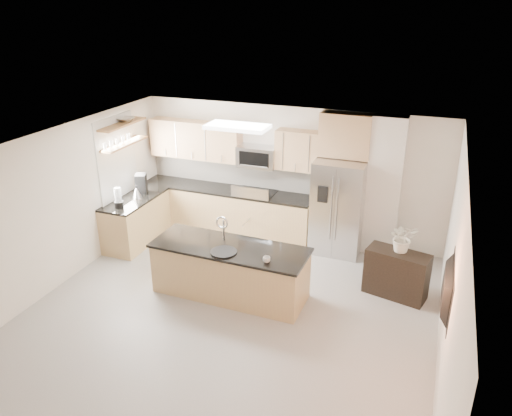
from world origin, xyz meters
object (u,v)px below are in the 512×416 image
at_px(island, 230,270).
at_px(blender, 118,199).
at_px(kettle, 137,193).
at_px(microwave, 257,157).
at_px(cup, 267,260).
at_px(flower_vase, 404,231).
at_px(television, 443,288).
at_px(refrigerator, 338,207).
at_px(credenza, 396,274).
at_px(range, 255,214).
at_px(coffee_maker, 141,184).
at_px(platter, 224,252).
at_px(bowl, 126,119).

xyz_separation_m(island, blender, (-2.47, 0.62, 0.65)).
bearing_deg(island, kettle, 156.19).
height_order(microwave, cup, microwave).
distance_m(flower_vase, television, 2.01).
xyz_separation_m(refrigerator, credenza, (1.23, -1.22, -0.50)).
relative_size(island, blender, 6.59).
height_order(range, flower_vase, flower_vase).
height_order(range, coffee_maker, coffee_maker).
height_order(credenza, flower_vase, flower_vase).
distance_m(range, microwave, 1.16).
bearing_deg(flower_vase, range, 157.51).
relative_size(cup, platter, 0.27).
relative_size(cup, television, 0.10).
xyz_separation_m(kettle, bowl, (-0.23, 0.20, 1.36)).
distance_m(bowl, television, 6.28).
height_order(platter, television, television).
height_order(cup, bowl, bowl).
xyz_separation_m(coffee_maker, bowl, (-0.16, -0.07, 1.29)).
bearing_deg(bowl, platter, -30.43).
bearing_deg(refrigerator, range, 178.40).
bearing_deg(platter, cup, -4.31).
relative_size(range, platter, 2.78).
height_order(island, television, television).
relative_size(microwave, bowl, 1.87).
distance_m(island, platter, 0.49).
bearing_deg(credenza, bowl, -171.60).
distance_m(credenza, cup, 2.20).
distance_m(coffee_maker, television, 6.09).
distance_m(platter, bowl, 3.41).
bearing_deg(kettle, blender, -95.60).
distance_m(microwave, credenza, 3.44).
bearing_deg(range, coffee_maker, -159.94).
distance_m(credenza, kettle, 4.96).
distance_m(cup, flower_vase, 2.20).
distance_m(blender, television, 5.81).
bearing_deg(kettle, flower_vase, -1.97).
xyz_separation_m(refrigerator, bowl, (-3.91, -0.79, 1.50)).
bearing_deg(refrigerator, microwave, 174.14).
bearing_deg(range, platter, -80.75).
relative_size(credenza, kettle, 3.89).
distance_m(credenza, blender, 5.02).
xyz_separation_m(credenza, flower_vase, (0.03, 0.05, 0.74)).
relative_size(range, kettle, 4.56).
bearing_deg(bowl, television, -21.65).
distance_m(island, television, 3.39).
xyz_separation_m(refrigerator, television, (1.85, -3.07, 0.46)).
relative_size(platter, kettle, 1.64).
bearing_deg(flower_vase, platter, -155.07).
xyz_separation_m(island, bowl, (-2.64, 1.33, 1.95)).
height_order(cup, coffee_maker, coffee_maker).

